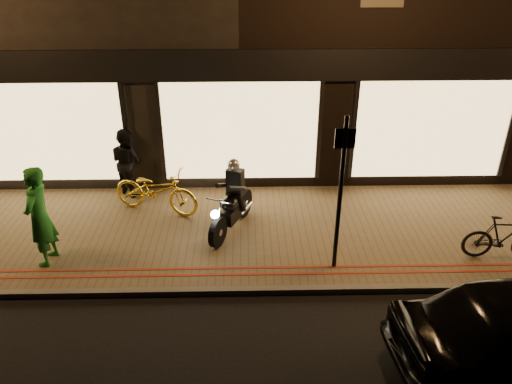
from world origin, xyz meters
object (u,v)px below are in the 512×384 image
motorcycle (232,204)px  person_green (39,217)px  bicycle_gold (156,190)px  sign_post (341,188)px

motorcycle → person_green: bearing=-139.1°
bicycle_gold → person_green: size_ratio=1.02×
sign_post → person_green: 5.52m
bicycle_gold → person_green: person_green is taller
sign_post → bicycle_gold: bearing=149.4°
bicycle_gold → sign_post: bearing=-100.9°
sign_post → person_green: sign_post is taller
motorcycle → person_green: person_green is taller
sign_post → bicycle_gold: 4.41m
motorcycle → person_green: size_ratio=0.92×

